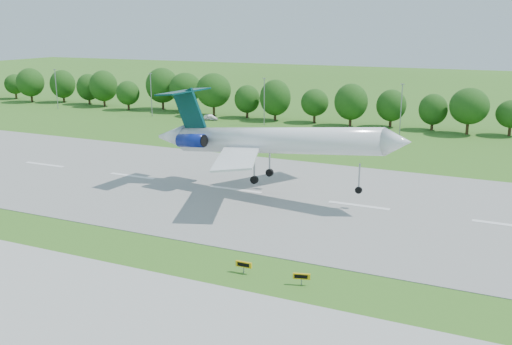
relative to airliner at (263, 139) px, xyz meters
name	(u,v)px	position (x,y,z in m)	size (l,w,h in m)	color
ground	(143,243)	(-4.67, -25.18, -8.58)	(600.00, 600.00, 0.00)	#33671B
runway	(235,190)	(-4.67, -0.18, -8.54)	(400.00, 45.00, 0.08)	gray
taxiway	(29,309)	(-4.67, -43.18, -8.54)	(400.00, 23.00, 0.08)	#ADADA8
tree_line	(350,101)	(-4.67, 66.82, -2.40)	(288.40, 8.40, 10.40)	#382314
light_poles	(329,105)	(-7.17, 56.82, -2.25)	(175.90, 0.25, 12.19)	gray
airliner	(263,139)	(0.00, 0.00, 0.00)	(43.04, 31.11, 13.59)	white
taxi_sign_centre	(302,277)	(16.63, -27.97, -7.66)	(1.77, 0.66, 1.25)	gray
taxi_sign_right	(244,265)	(10.06, -27.80, -7.63)	(1.83, 0.27, 1.29)	gray
service_vehicle_a	(210,117)	(-41.71, 58.51, -7.92)	(1.41, 4.05, 1.33)	white
service_vehicle_b	(211,118)	(-40.83, 57.50, -7.95)	(1.49, 3.71, 1.26)	silver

